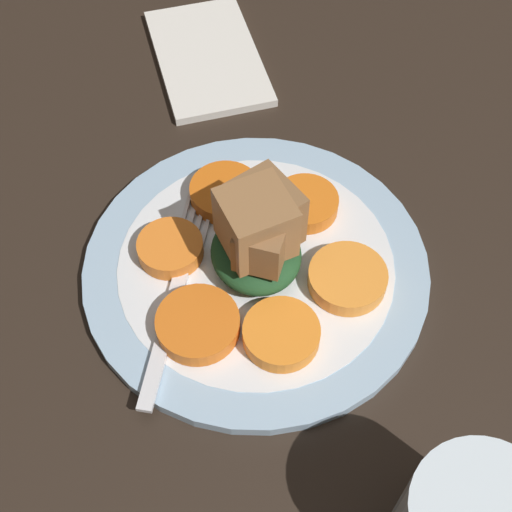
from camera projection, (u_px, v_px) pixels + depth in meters
The scene contains 11 objects.
table_slab at pixel (256, 278), 56.75cm from camera, with size 120.00×120.00×2.00cm, color black.
plate at pixel (256, 267), 55.50cm from camera, with size 26.83×26.83×1.05cm.
carrot_slice_0 at pixel (306, 204), 57.49cm from camera, with size 5.30×5.30×1.37cm, color orange.
carrot_slice_1 at pixel (225, 192), 58.14cm from camera, with size 5.79×5.79×1.37cm, color orange.
carrot_slice_2 at pixel (170, 248), 54.99cm from camera, with size 5.12×5.12×1.37cm, color orange.
carrot_slice_3 at pixel (198, 324), 51.20cm from camera, with size 6.10×6.10×1.37cm, color orange.
carrot_slice_4 at pixel (287, 333), 50.81cm from camera, with size 5.58×5.58×1.37cm, color orange.
carrot_slice_5 at pixel (347, 278), 53.43cm from camera, with size 5.97×5.97×1.37cm, color orange.
center_pile at pixel (258, 234), 51.98cm from camera, with size 7.61×7.04×7.58cm.
fork at pixel (179, 282), 53.79cm from camera, with size 18.67×9.91×0.40cm.
napkin at pixel (208, 57), 69.64cm from camera, with size 16.03×9.62×0.80cm.
Camera 1 is at (29.58, -8.15, 48.77)cm, focal length 50.00 mm.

